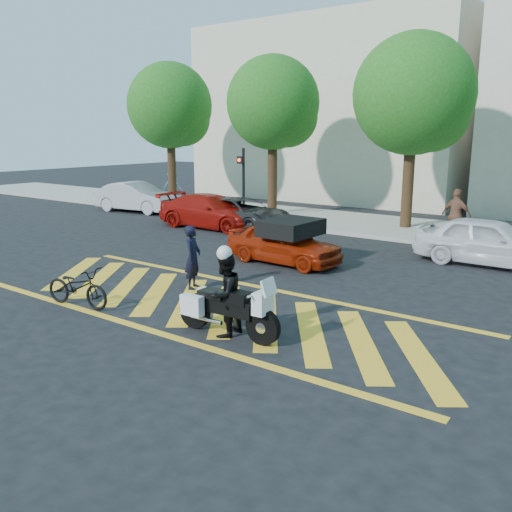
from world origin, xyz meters
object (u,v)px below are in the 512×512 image
Objects in this scene: officer_moto at (225,295)px; parked_mid_right at (489,241)px; parked_mid_left at (242,214)px; bicycle at (77,287)px; parked_left at (211,211)px; officer_bike at (193,257)px; parked_far_left at (137,197)px; police_motorcycle at (226,308)px; red_convertible at (284,243)px.

parked_mid_right is at bearing 160.99° from officer_moto.
parked_mid_left is 1.08× the size of parked_mid_right.
officer_moto is 0.36× the size of parked_mid_left.
bicycle is 0.38× the size of parked_mid_left.
bicycle is at bearing -158.09° from parked_left.
parked_mid_left is (-4.28, 7.57, -0.17)m from officer_bike.
parked_left is at bearing 14.62° from officer_bike.
parked_far_left is 1.05× the size of parked_mid_right.
parked_far_left is at bearing 89.19° from parked_mid_left.
parked_mid_right is at bearing 71.08° from police_motorcycle.
parked_far_left reaches higher than red_convertible.
officer_moto reaches higher than officer_bike.
bicycle is at bearing -157.21° from parked_mid_left.
parked_mid_left is (-3.17, 10.20, 0.17)m from bicycle.
officer_bike is at bearing -145.02° from parked_mid_left.
officer_bike is 3.42m from police_motorcycle.
officer_moto is at bearing 163.69° from parked_mid_right.
officer_moto reaches higher than bicycle.
police_motorcycle is (3.84, 0.58, 0.10)m from bicycle.
parked_far_left is at bearing 85.39° from parked_mid_right.
red_convertible is at bearing -122.94° from parked_left.
officer_moto is 9.39m from parked_mid_right.
parked_far_left is at bearing 75.05° from parked_left.
bicycle is 11.58m from parked_mid_right.
officer_bike is 0.36× the size of parked_far_left.
parked_left reaches higher than red_convertible.
parked_far_left is at bearing 70.45° from red_convertible.
parked_left is (5.98, -1.32, -0.04)m from parked_far_left.
police_motorcycle is 17.61m from parked_far_left.
officer_moto is (3.82, 0.58, 0.37)m from bicycle.
parked_left is at bearing 61.91° from red_convertible.
parked_far_left is (-11.47, 8.37, -0.08)m from officer_bike.
parked_left is (-5.49, 7.05, -0.12)m from officer_bike.
red_convertible is 0.80× the size of parked_mid_left.
officer_bike reaches higher than parked_far_left.
officer_bike is 8.80m from parked_mid_right.
officer_bike reaches higher than parked_mid_left.
bicycle is at bearing -173.94° from police_motorcycle.
parked_left is at bearing -140.47° from officer_moto.
bicycle is 1.06× the size of officer_moto.
parked_mid_right is (2.66, 9.01, -0.11)m from officer_moto.
police_motorcycle is 0.64× the size of red_convertible.
parked_left is at bearing 129.58° from police_motorcycle.
parked_mid_right is at bearing -88.07° from parked_mid_left.
police_motorcycle is 12.26m from parked_left.
parked_far_left is (-11.81, 4.75, 0.11)m from red_convertible.
bicycle is 3.88m from police_motorcycle.
parked_left is 1.32m from parked_mid_left.
red_convertible is at bearing -28.72° from officer_bike.
parked_mid_left is (1.21, 0.53, -0.06)m from parked_left.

